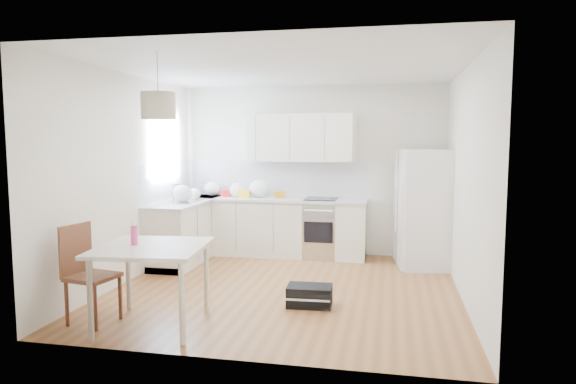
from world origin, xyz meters
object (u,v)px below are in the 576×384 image
Objects in this scene: refrigerator at (424,208)px; dining_chair at (93,274)px; gym_bag at (310,296)px; dining_table at (152,255)px.

refrigerator is 1.71× the size of dining_chair.
dining_chair is at bearing -157.78° from gym_bag.
gym_bag is (-1.35, -2.10, -0.74)m from refrigerator.
refrigerator reaches higher than gym_bag.
refrigerator is 4.60m from dining_chair.
dining_chair is (-3.41, -3.06, -0.35)m from refrigerator.
refrigerator reaches higher than dining_table.
gym_bag is at bearing 26.65° from dining_table.
refrigerator is at bearing 41.47° from dining_table.
dining_chair is (-0.63, -0.04, -0.22)m from dining_table.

